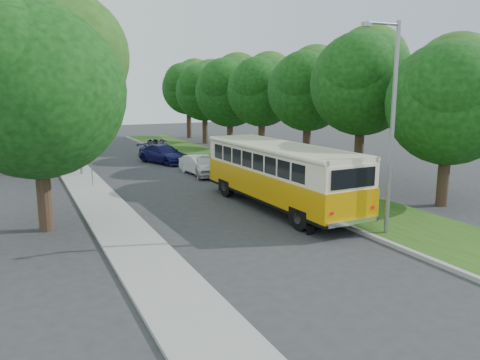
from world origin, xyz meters
name	(u,v)px	position (x,y,z in m)	size (l,w,h in m)	color
ground	(258,233)	(0.00, 0.00, 0.00)	(120.00, 120.00, 0.00)	#2D2D30
curb	(274,196)	(3.60, 5.00, 0.07)	(0.20, 70.00, 0.15)	gray
grass_verge	(311,192)	(5.95, 5.00, 0.07)	(4.50, 70.00, 0.13)	#234612
sidewalk	(110,215)	(-4.80, 5.00, 0.06)	(2.20, 70.00, 0.12)	gray
treeline	(182,85)	(3.15, 17.99, 5.93)	(24.27, 41.91, 9.46)	#332319
lamppost_near	(391,123)	(4.21, -2.50, 4.37)	(1.71, 0.16, 8.00)	gray
lamppost_far	(76,113)	(-4.70, 16.00, 4.12)	(1.71, 0.16, 7.50)	gray
warning_sign	(91,158)	(-4.50, 11.98, 1.71)	(0.56, 0.10, 2.50)	gray
vintage_bus	(279,176)	(2.73, 2.99, 1.56)	(2.70, 10.50, 3.12)	#DA9606
car_silver	(205,166)	(2.71, 12.55, 0.67)	(1.58, 3.92, 1.34)	silver
car_white	(200,165)	(2.58, 13.11, 0.64)	(1.36, 3.91, 1.29)	white
car_blue	(164,154)	(1.86, 18.92, 0.70)	(1.96, 4.82, 1.40)	#121351
car_grey	(156,146)	(3.00, 25.24, 0.62)	(2.05, 4.46, 1.24)	#58595F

